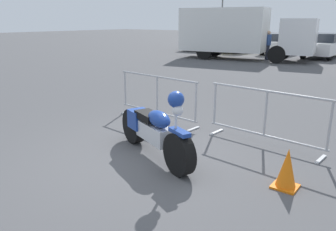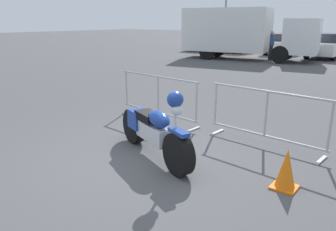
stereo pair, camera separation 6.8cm
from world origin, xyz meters
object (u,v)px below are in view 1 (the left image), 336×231
(crowd_barrier_near, at_px, (157,98))
(traffic_cone, at_px, (287,169))
(parked_car_black, at_px, (203,41))
(street_lamp, at_px, (222,3))
(parked_car_yellow, at_px, (238,42))
(parked_car_silver, at_px, (280,44))
(crowd_barrier_far, at_px, (265,117))
(pedestrian, at_px, (268,44))
(box_truck, at_px, (238,32))
(motorcycle, at_px, (154,129))
(parked_car_white, at_px, (323,45))

(crowd_barrier_near, distance_m, traffic_cone, 3.78)
(parked_car_black, relative_size, street_lamp, 0.75)
(parked_car_yellow, xyz_separation_m, parked_car_silver, (2.98, 0.31, 0.01))
(crowd_barrier_far, bearing_deg, pedestrian, 111.26)
(box_truck, height_order, parked_car_yellow, box_truck)
(motorcycle, distance_m, pedestrian, 15.88)
(parked_car_yellow, height_order, street_lamp, street_lamp)
(motorcycle, height_order, street_lamp, street_lamp)
(pedestrian, bearing_deg, parked_car_black, 109.12)
(crowd_barrier_far, bearing_deg, street_lamp, 120.78)
(crowd_barrier_near, bearing_deg, parked_car_white, 91.17)
(crowd_barrier_near, xyz_separation_m, traffic_cone, (3.50, -1.39, -0.27))
(crowd_barrier_far, bearing_deg, parked_car_yellow, 117.48)
(box_truck, distance_m, parked_car_black, 6.69)
(parked_car_yellow, xyz_separation_m, street_lamp, (-3.59, 3.85, 3.01))
(parked_car_black, height_order, street_lamp, street_lamp)
(parked_car_white, xyz_separation_m, traffic_cone, (3.85, -18.23, -0.48))
(parked_car_black, relative_size, parked_car_white, 0.96)
(crowd_barrier_near, height_order, parked_car_black, parked_car_black)
(crowd_barrier_near, relative_size, box_truck, 0.29)
(pedestrian, height_order, traffic_cone, pedestrian)
(traffic_cone, relative_size, street_lamp, 0.10)
(parked_car_silver, distance_m, parked_car_white, 3.04)
(crowd_barrier_near, relative_size, parked_car_yellow, 0.58)
(parked_car_silver, relative_size, traffic_cone, 7.03)
(parked_car_black, relative_size, traffic_cone, 7.24)
(box_truck, xyz_separation_m, traffic_cone, (7.73, -14.12, -1.35))
(traffic_cone, xyz_separation_m, street_lamp, (-13.39, 22.37, 3.42))
(motorcycle, bearing_deg, crowd_barrier_far, 73.43)
(parked_car_silver, xyz_separation_m, traffic_cone, (6.82, -18.83, -0.42))
(box_truck, bearing_deg, parked_car_silver, 68.70)
(crowd_barrier_near, relative_size, parked_car_silver, 0.57)
(parked_car_black, xyz_separation_m, parked_car_yellow, (2.98, 0.11, -0.03))
(crowd_barrier_far, relative_size, parked_car_black, 0.55)
(crowd_barrier_near, height_order, parked_car_white, parked_car_white)
(parked_car_silver, xyz_separation_m, pedestrian, (0.61, -3.76, 0.21))
(motorcycle, distance_m, crowd_barrier_far, 2.13)
(box_truck, bearing_deg, crowd_barrier_far, -72.23)
(motorcycle, distance_m, parked_car_silver, 19.67)
(street_lamp, bearing_deg, box_truck, -55.53)
(crowd_barrier_far, height_order, parked_car_silver, parked_car_silver)
(parked_car_white, bearing_deg, motorcycle, -174.43)
(box_truck, relative_size, street_lamp, 1.40)
(parked_car_silver, bearing_deg, box_truck, 169.64)
(traffic_cone, bearing_deg, street_lamp, 120.90)
(crowd_barrier_near, relative_size, pedestrian, 1.39)
(crowd_barrier_far, height_order, street_lamp, street_lamp)
(motorcycle, xyz_separation_m, crowd_barrier_far, (1.31, 1.68, 0.06))
(box_truck, bearing_deg, parked_car_black, 129.20)
(parked_car_silver, relative_size, parked_car_white, 0.93)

